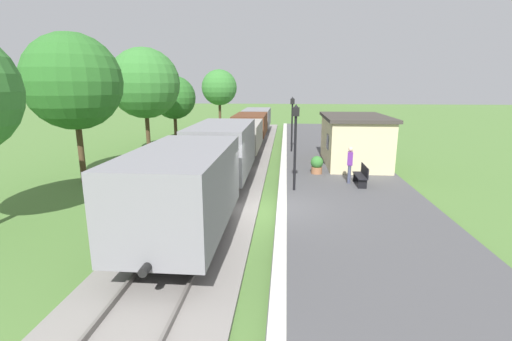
{
  "coord_description": "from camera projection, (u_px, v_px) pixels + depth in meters",
  "views": [
    {
      "loc": [
        0.5,
        -12.9,
        4.72
      ],
      "look_at": [
        -0.68,
        1.25,
        1.34
      ],
      "focal_mm": 25.36,
      "sensor_mm": 36.0,
      "label": 1
    }
  ],
  "objects": [
    {
      "name": "ground_plane",
      "position": [
        271.0,
        213.0,
        13.64
      ],
      "size": [
        160.0,
        160.0,
        0.0
      ],
      "primitive_type": "plane",
      "color": "#517A38"
    },
    {
      "name": "platform_slab",
      "position": [
        358.0,
        212.0,
        13.36
      ],
      "size": [
        6.0,
        60.0,
        0.25
      ],
      "primitive_type": "cube",
      "color": "#4C4C4F",
      "rests_on": "ground"
    },
    {
      "name": "platform_edge_stripe",
      "position": [
        282.0,
        207.0,
        13.55
      ],
      "size": [
        0.36,
        60.0,
        0.01
      ],
      "primitive_type": "cube",
      "color": "silver",
      "rests_on": "platform_slab"
    },
    {
      "name": "track_ballast",
      "position": [
        208.0,
        210.0,
        13.82
      ],
      "size": [
        3.8,
        60.0,
        0.12
      ],
      "primitive_type": "cube",
      "color": "gray",
      "rests_on": "ground"
    },
    {
      "name": "rail_near",
      "position": [
        227.0,
        207.0,
        13.73
      ],
      "size": [
        0.07,
        60.0,
        0.14
      ],
      "primitive_type": "cube",
      "color": "slate",
      "rests_on": "track_ballast"
    },
    {
      "name": "rail_far",
      "position": [
        190.0,
        206.0,
        13.85
      ],
      "size": [
        0.07,
        60.0,
        0.14
      ],
      "primitive_type": "cube",
      "color": "slate",
      "rests_on": "track_ballast"
    },
    {
      "name": "freight_train",
      "position": [
        238.0,
        138.0,
        22.14
      ],
      "size": [
        2.5,
        32.6,
        2.72
      ],
      "color": "gray",
      "rests_on": "rail_near"
    },
    {
      "name": "station_hut",
      "position": [
        354.0,
        140.0,
        20.69
      ],
      "size": [
        3.5,
        5.8,
        2.78
      ],
      "color": "beige",
      "rests_on": "platform_slab"
    },
    {
      "name": "bench_near_hut",
      "position": [
        362.0,
        175.0,
        16.42
      ],
      "size": [
        0.42,
        1.5,
        0.91
      ],
      "color": "black",
      "rests_on": "platform_slab"
    },
    {
      "name": "bench_down_platform",
      "position": [
        336.0,
        144.0,
        25.06
      ],
      "size": [
        0.42,
        1.5,
        0.91
      ],
      "color": "black",
      "rests_on": "platform_slab"
    },
    {
      "name": "person_waiting",
      "position": [
        350.0,
        163.0,
        16.69
      ],
      "size": [
        0.3,
        0.41,
        1.71
      ],
      "rotation": [
        0.0,
        0.0,
        2.98
      ],
      "color": "#474C66",
      "rests_on": "platform_slab"
    },
    {
      "name": "potted_planter",
      "position": [
        317.0,
        165.0,
        18.56
      ],
      "size": [
        0.64,
        0.64,
        0.92
      ],
      "color": "#9E6642",
      "rests_on": "platform_slab"
    },
    {
      "name": "lamp_post_near",
      "position": [
        295.0,
        132.0,
        15.16
      ],
      "size": [
        0.28,
        0.28,
        3.7
      ],
      "color": "black",
      "rests_on": "platform_slab"
    },
    {
      "name": "lamp_post_far",
      "position": [
        292.0,
        114.0,
        24.28
      ],
      "size": [
        0.28,
        0.28,
        3.7
      ],
      "color": "black",
      "rests_on": "platform_slab"
    },
    {
      "name": "tree_trackside_mid",
      "position": [
        73.0,
        82.0,
        16.8
      ],
      "size": [
        4.45,
        4.45,
        7.08
      ],
      "color": "#4C3823",
      "rests_on": "ground"
    },
    {
      "name": "tree_trackside_far",
      "position": [
        145.0,
        83.0,
        24.06
      ],
      "size": [
        4.65,
        4.65,
        7.14
      ],
      "color": "#4C3823",
      "rests_on": "ground"
    },
    {
      "name": "tree_field_left",
      "position": [
        174.0,
        98.0,
        30.29
      ],
      "size": [
        3.59,
        3.59,
        5.47
      ],
      "color": "#4C3823",
      "rests_on": "ground"
    },
    {
      "name": "tree_field_distant",
      "position": [
        219.0,
        88.0,
        38.26
      ],
      "size": [
        3.73,
        3.73,
        6.3
      ],
      "color": "#4C3823",
      "rests_on": "ground"
    }
  ]
}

